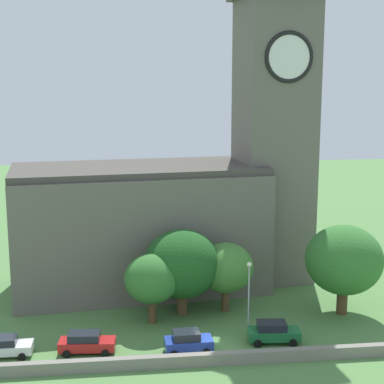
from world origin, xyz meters
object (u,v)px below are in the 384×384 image
at_px(car_red, 86,342).
at_px(car_green, 273,332).
at_px(car_white, 3,347).
at_px(tree_churchyard, 182,264).
at_px(tree_riverside_west, 344,260).
at_px(church, 185,191).
at_px(car_blue, 188,342).
at_px(streetlamp_west_mid, 249,286).
at_px(tree_riverside_east, 226,268).
at_px(tree_by_tower, 152,279).

height_order(car_red, car_green, car_green).
bearing_deg(car_white, tree_churchyard, 25.09).
bearing_deg(tree_riverside_west, church, 143.10).
bearing_deg(tree_churchyard, car_white, -154.91).
xyz_separation_m(car_blue, streetlamp_west_mid, (5.84, 3.12, 3.59)).
xyz_separation_m(car_green, tree_riverside_east, (-2.91, 7.78, 3.50)).
xyz_separation_m(car_green, streetlamp_west_mid, (-1.80, 2.07, 3.59)).
bearing_deg(church, tree_riverside_west, -36.90).
bearing_deg(tree_churchyard, car_red, -139.63).
bearing_deg(tree_riverside_east, tree_riverside_west, -10.59).
relative_size(church, tree_riverside_west, 4.03).
distance_m(car_blue, car_green, 7.71).
bearing_deg(car_blue, church, 84.62).
xyz_separation_m(car_blue, tree_riverside_east, (4.73, 8.83, 3.50)).
distance_m(streetlamp_west_mid, tree_riverside_east, 5.81).
bearing_deg(car_red, car_blue, -6.63).
relative_size(car_blue, tree_by_tower, 0.61).
bearing_deg(car_blue, car_red, 173.37).
bearing_deg(streetlamp_west_mid, car_white, -174.70).
height_order(car_blue, tree_riverside_east, tree_riverside_east).
bearing_deg(car_red, tree_riverside_east, 30.58).
height_order(car_red, tree_riverside_east, tree_riverside_east).
relative_size(car_green, tree_riverside_east, 0.67).
distance_m(car_red, tree_churchyard, 12.43).
distance_m(tree_by_tower, tree_riverside_west, 18.69).
bearing_deg(car_blue, tree_riverside_west, 22.80).
height_order(streetlamp_west_mid, tree_riverside_west, tree_riverside_west).
relative_size(streetlamp_west_mid, tree_churchyard, 0.80).
height_order(car_white, car_blue, car_blue).
distance_m(car_green, tree_riverside_east, 9.01).
bearing_deg(tree_churchyard, streetlamp_west_mid, -44.92).
distance_m(car_green, streetlamp_west_mid, 4.52).
bearing_deg(streetlamp_west_mid, church, 106.27).
relative_size(car_red, tree_riverside_west, 0.55).
distance_m(car_white, tree_churchyard, 18.00).
bearing_deg(car_white, car_red, -1.31).
xyz_separation_m(car_red, car_green, (16.17, 0.06, 0.06)).
xyz_separation_m(car_green, tree_riverside_west, (8.35, 5.67, 4.53)).
distance_m(car_white, car_red, 6.93).
xyz_separation_m(church, tree_riverside_east, (3.09, -8.67, -6.15)).
height_order(church, tree_by_tower, church).
relative_size(car_white, tree_riverside_east, 0.69).
distance_m(tree_riverside_west, tree_riverside_east, 11.50).
distance_m(car_red, tree_by_tower, 8.87).
bearing_deg(car_blue, car_green, 7.83).
relative_size(car_blue, tree_churchyard, 0.48).
bearing_deg(church, tree_riverside_east, -70.40).
distance_m(church, tree_churchyard, 10.56).
bearing_deg(tree_riverside_west, car_red, -166.85).
relative_size(car_white, tree_churchyard, 0.57).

